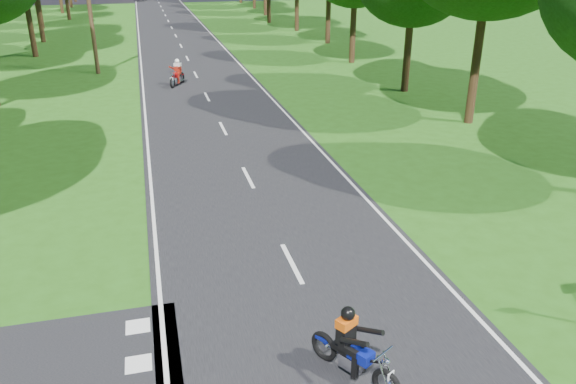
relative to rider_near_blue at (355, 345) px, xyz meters
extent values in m
plane|color=#235012|center=(-0.05, 2.26, -0.75)|extent=(160.00, 160.00, 0.00)
cube|color=black|center=(-0.05, 52.26, -0.74)|extent=(7.00, 140.00, 0.02)
cube|color=silver|center=(-0.05, 4.26, -0.73)|extent=(0.12, 2.00, 0.01)
cube|color=silver|center=(-0.05, 10.26, -0.73)|extent=(0.12, 2.00, 0.01)
cube|color=silver|center=(-0.05, 16.26, -0.73)|extent=(0.12, 2.00, 0.01)
cube|color=silver|center=(-0.05, 22.26, -0.73)|extent=(0.12, 2.00, 0.01)
cube|color=silver|center=(-0.05, 28.26, -0.73)|extent=(0.12, 2.00, 0.01)
cube|color=silver|center=(-0.05, 34.26, -0.73)|extent=(0.12, 2.00, 0.01)
cube|color=silver|center=(-0.05, 40.26, -0.73)|extent=(0.12, 2.00, 0.01)
cube|color=silver|center=(-0.05, 46.26, -0.73)|extent=(0.12, 2.00, 0.01)
cube|color=silver|center=(-0.05, 52.26, -0.73)|extent=(0.12, 2.00, 0.01)
cube|color=silver|center=(-0.05, 58.26, -0.73)|extent=(0.12, 2.00, 0.01)
cube|color=silver|center=(-0.05, 64.26, -0.73)|extent=(0.12, 2.00, 0.01)
cube|color=silver|center=(-0.05, 70.26, -0.73)|extent=(0.12, 2.00, 0.01)
cube|color=silver|center=(-0.05, 76.26, -0.73)|extent=(0.12, 2.00, 0.01)
cube|color=silver|center=(-0.05, 82.26, -0.73)|extent=(0.12, 2.00, 0.01)
cube|color=silver|center=(-3.35, 52.26, -0.73)|extent=(0.10, 140.00, 0.01)
cube|color=silver|center=(3.25, 52.26, -0.73)|extent=(0.10, 140.00, 0.01)
cube|color=silver|center=(-3.85, 1.36, -0.73)|extent=(0.50, 0.50, 0.01)
cube|color=silver|center=(-3.85, 2.56, -0.73)|extent=(0.50, 0.50, 0.01)
cylinder|color=black|center=(-10.88, 37.86, 1.41)|extent=(0.40, 0.40, 4.32)
cylinder|color=black|center=(-11.31, 45.36, 1.45)|extent=(0.40, 0.40, 4.40)
cylinder|color=black|center=(-12.66, 55.04, 0.85)|extent=(0.40, 0.40, 3.20)
cylinder|color=black|center=(-10.80, 62.42, 0.86)|extent=(0.40, 0.40, 3.22)
cylinder|color=black|center=(11.01, 14.46, 1.53)|extent=(0.40, 0.40, 4.56)
cylinder|color=black|center=(10.87, 20.95, 1.00)|extent=(0.40, 0.40, 3.49)
cylinder|color=black|center=(11.01, 29.84, 1.10)|extent=(0.40, 0.40, 3.69)
cylinder|color=black|center=(12.12, 38.68, 1.12)|extent=(0.40, 0.40, 3.74)
cylinder|color=black|center=(11.66, 46.98, 1.57)|extent=(0.40, 0.40, 4.64)
cylinder|color=black|center=(10.49, 54.18, 0.70)|extent=(0.40, 0.40, 2.91)
cylinder|color=#382616|center=(-6.05, 30.26, 3.25)|extent=(0.26, 0.26, 8.00)
camera|label=1|loc=(-3.20, -7.62, 6.55)|focal=35.00mm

